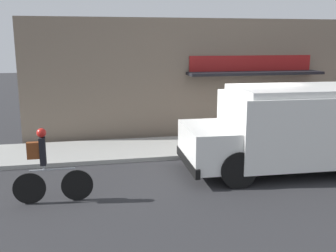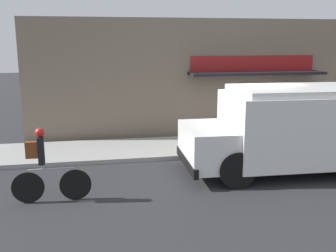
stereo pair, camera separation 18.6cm
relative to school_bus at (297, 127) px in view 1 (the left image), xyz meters
name	(u,v)px [view 1 (the left image)]	position (x,y,z in m)	size (l,w,h in m)	color
ground_plane	(241,156)	(-0.93, 1.52, -1.21)	(70.00, 70.00, 0.00)	#2B2B2D
sidewalk	(228,144)	(-0.93, 2.73, -1.15)	(28.00, 2.43, 0.13)	#999993
storefront	(217,78)	(-0.86, 4.32, 0.94)	(13.67, 1.06, 4.27)	#756656
school_bus	(297,127)	(0.00, 0.00, 0.00)	(5.70, 2.86, 2.30)	white
cyclist	(47,168)	(-6.44, -0.96, -0.42)	(1.72, 0.20, 1.68)	black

